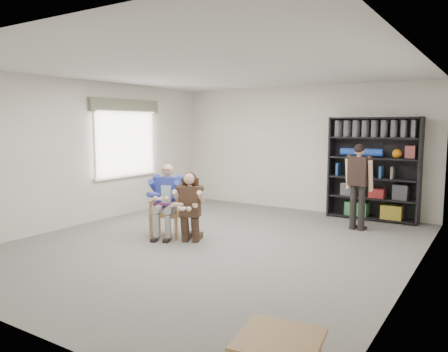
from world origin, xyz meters
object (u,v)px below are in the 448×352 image
Objects in this scene: seated_man at (167,200)px; standing_man at (358,187)px; armchair at (167,209)px; bookshelf at (373,169)px; kneeling_woman at (190,208)px.

standing_man reaches higher than seated_man.
armchair is at bearing 0.00° from seated_man.
bookshelf reaches higher than standing_man.
kneeling_woman is 4.05m from bookshelf.
armchair is at bearing 146.70° from kneeling_woman.
seated_man reaches higher than armchair.
bookshelf is (2.09, 3.43, 0.46)m from kneeling_woman.
standing_man is at bearing 18.53° from seated_man.
seated_man is at bearing -128.93° from bookshelf.
standing_man is at bearing 18.53° from armchair.
bookshelf is at bearing 37.00° from kneeling_woman.
bookshelf is (2.67, 3.31, 0.41)m from seated_man.
kneeling_woman is 0.73× the size of standing_man.
kneeling_woman is 0.56× the size of bookshelf.
seated_man is at bearing 0.00° from armchair.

